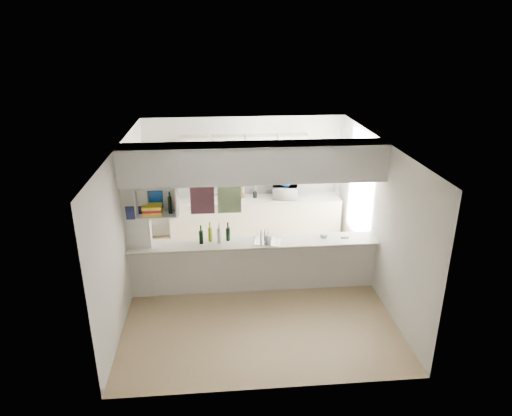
{
  "coord_description": "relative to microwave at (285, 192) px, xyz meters",
  "views": [
    {
      "loc": [
        -0.59,
        -6.92,
        4.26
      ],
      "look_at": [
        0.07,
        0.5,
        1.33
      ],
      "focal_mm": 32.0,
      "sensor_mm": 36.0,
      "label": 1
    }
  ],
  "objects": [
    {
      "name": "cubby_shelf",
      "position": [
        -2.39,
        -2.12,
        0.65
      ],
      "size": [
        0.65,
        0.35,
        0.5
      ],
      "color": "white",
      "rests_on": "bulkhead"
    },
    {
      "name": "floor",
      "position": [
        -0.82,
        -2.06,
        -1.06
      ],
      "size": [
        4.8,
        4.8,
        0.0
      ],
      "primitive_type": "plane",
      "color": "tan",
      "rests_on": "ground"
    },
    {
      "name": "bowl",
      "position": [
        -0.0,
        -0.03,
        0.17
      ],
      "size": [
        0.24,
        0.24,
        0.06
      ],
      "primitive_type": "imported",
      "color": "navy",
      "rests_on": "microwave"
    },
    {
      "name": "kitchen_run",
      "position": [
        -0.66,
        0.08,
        -0.24
      ],
      "size": [
        3.6,
        0.63,
        2.24
      ],
      "color": "beige",
      "rests_on": "floor"
    },
    {
      "name": "plastic_tubs",
      "position": [
        0.42,
        -1.99,
        -0.11
      ],
      "size": [
        0.48,
        0.17,
        0.06
      ],
      "color": "silver",
      "rests_on": "breakfast_bar"
    },
    {
      "name": "cup",
      "position": [
        -0.59,
        -2.11,
        -0.08
      ],
      "size": [
        0.14,
        0.14,
        0.09
      ],
      "primitive_type": "imported",
      "rotation": [
        0.0,
        0.0,
        0.32
      ],
      "color": "white",
      "rests_on": "dish_rack"
    },
    {
      "name": "dish_rack",
      "position": [
        -0.61,
        -2.09,
        -0.05
      ],
      "size": [
        0.51,
        0.43,
        0.23
      ],
      "rotation": [
        0.0,
        0.0,
        -0.27
      ],
      "color": "silver",
      "rests_on": "breakfast_bar"
    },
    {
      "name": "ceiling",
      "position": [
        -0.82,
        -2.06,
        1.54
      ],
      "size": [
        4.8,
        4.8,
        0.0
      ],
      "primitive_type": "plane",
      "color": "white",
      "rests_on": "wall_back"
    },
    {
      "name": "wine_bottles",
      "position": [
        -1.49,
        -2.01,
        -0.01
      ],
      "size": [
        0.52,
        0.15,
        0.36
      ],
      "color": "black",
      "rests_on": "breakfast_bar"
    },
    {
      "name": "wall_right",
      "position": [
        1.28,
        -2.06,
        0.24
      ],
      "size": [
        0.0,
        4.8,
        4.8
      ],
      "primitive_type": "plane",
      "rotation": [
        1.57,
        0.0,
        -1.57
      ],
      "color": "silver",
      "rests_on": "floor"
    },
    {
      "name": "servery_partition",
      "position": [
        -1.0,
        -2.06,
        0.6
      ],
      "size": [
        4.2,
        0.5,
        2.6
      ],
      "color": "silver",
      "rests_on": "floor"
    },
    {
      "name": "wall_left",
      "position": [
        -2.92,
        -2.06,
        0.24
      ],
      "size": [
        0.0,
        4.8,
        4.8
      ],
      "primitive_type": "plane",
      "rotation": [
        1.57,
        0.0,
        1.57
      ],
      "color": "silver",
      "rests_on": "floor"
    },
    {
      "name": "utensil_jar",
      "position": [
        -0.63,
        0.09,
        -0.08
      ],
      "size": [
        0.09,
        0.09,
        0.12
      ],
      "primitive_type": "cylinder",
      "color": "black",
      "rests_on": "bench_top"
    },
    {
      "name": "wall_back",
      "position": [
        -0.82,
        0.34,
        0.24
      ],
      "size": [
        4.2,
        0.0,
        4.2
      ],
      "primitive_type": "plane",
      "rotation": [
        1.57,
        0.0,
        0.0
      ],
      "color": "silver",
      "rests_on": "floor"
    },
    {
      "name": "microwave",
      "position": [
        0.0,
        0.0,
        0.0
      ],
      "size": [
        0.57,
        0.43,
        0.29
      ],
      "primitive_type": "imported",
      "rotation": [
        0.0,
        0.0,
        2.99
      ],
      "color": "white",
      "rests_on": "bench_top"
    },
    {
      "name": "knife_block",
      "position": [
        -0.93,
        0.12,
        -0.03
      ],
      "size": [
        0.13,
        0.11,
        0.22
      ],
      "primitive_type": "cube",
      "rotation": [
        0.0,
        0.0,
        0.26
      ],
      "color": "#50371B",
      "rests_on": "bench_top"
    }
  ]
}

